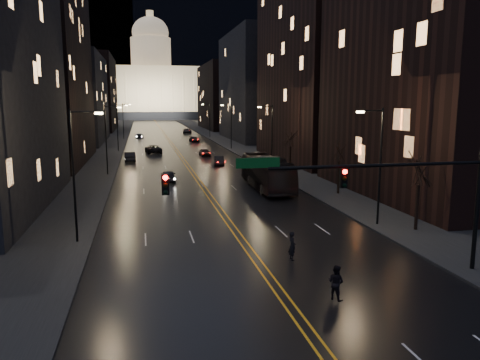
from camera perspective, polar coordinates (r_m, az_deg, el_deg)
ground at (r=24.78m, az=4.41°, el=-12.92°), size 900.00×900.00×0.00m
road at (r=152.39m, az=-9.43°, el=5.88°), size 20.00×320.00×0.02m
sidewalk_left at (r=152.43m, az=-14.72°, el=5.72°), size 8.00×320.00×0.16m
sidewalk_right at (r=153.62m, az=-4.18°, el=6.04°), size 8.00×320.00×0.16m
center_line at (r=152.39m, az=-9.43°, el=5.89°), size 0.62×320.00×0.01m
building_left_mid at (r=77.46m, az=-23.17°, el=12.17°), size 12.00×30.00×28.00m
building_left_far at (r=114.88m, az=-19.37°, el=9.30°), size 12.00×34.00×20.00m
building_left_dist at (r=162.62m, az=-17.24°, el=10.04°), size 12.00×40.00×24.00m
building_right_near at (r=50.23m, az=21.85°, el=11.79°), size 12.00×26.00×24.00m
building_right_tall at (r=77.62m, az=9.39°, el=16.50°), size 12.00×30.00×38.00m
building_right_mid at (r=117.28m, az=1.75°, el=11.29°), size 12.00×34.00×26.00m
building_right_dist at (r=164.28m, az=-2.25°, el=10.09°), size 12.00×40.00×22.00m
mountain_ridge at (r=408.43m, az=-5.45°, el=17.34°), size 520.00×60.00×130.00m
capitol at (r=272.14m, az=-10.68°, el=11.02°), size 90.00×50.00×58.50m
traffic_signal at (r=25.59m, az=17.36°, el=-0.69°), size 17.29×0.45×7.00m
streetlamp_right_near at (r=36.61m, az=16.49°, el=2.30°), size 2.13×0.25×9.00m
streetlamp_left_near at (r=32.54m, az=-19.35°, el=1.28°), size 2.13×0.25×9.00m
streetlamp_right_mid at (r=64.48m, az=3.77°, el=5.65°), size 2.13×0.25×9.00m
streetlamp_left_mid at (r=62.26m, az=-15.86°, el=5.17°), size 2.13×0.25×9.00m
streetlamp_right_far at (r=93.68m, az=-1.20°, el=6.88°), size 2.13×0.25×9.00m
streetlamp_left_far at (r=92.16m, az=-14.62°, el=6.53°), size 2.13×0.25×9.00m
streetlamp_right_dist at (r=123.26m, az=-3.80°, el=7.51°), size 2.13×0.25×9.00m
streetlamp_left_dist at (r=122.11m, az=-13.98°, el=7.23°), size 2.13×0.25×9.00m
tree_right_near at (r=36.09m, az=21.01°, el=1.06°), size 2.40×2.40×6.65m
tree_right_mid at (r=48.34m, az=12.03°, el=3.49°), size 2.40×2.40×6.65m
tree_right_far at (r=63.24m, az=6.17°, el=5.03°), size 2.40×2.40×6.65m
bus at (r=51.01m, az=3.28°, el=0.90°), size 3.12×12.91×3.59m
oncoming_car_a at (r=56.11m, az=-8.74°, el=0.48°), size 1.79×4.26×1.44m
oncoming_car_b at (r=76.59m, az=-13.28°, el=2.79°), size 1.93×4.79×1.55m
oncoming_car_c at (r=88.16m, az=-10.52°, el=3.75°), size 3.25×5.86×1.55m
oncoming_car_d at (r=123.84m, az=-12.18°, el=5.27°), size 2.32×4.65×1.30m
receding_car_a at (r=70.22m, az=-2.57°, el=2.37°), size 1.98×4.28×1.36m
receding_car_b at (r=81.90m, az=-4.32°, el=3.38°), size 1.79×4.08×1.37m
receding_car_c at (r=110.70m, az=-5.60°, el=4.95°), size 2.33×4.69×1.31m
receding_car_d at (r=141.73m, az=-6.45°, el=5.98°), size 2.91×5.60×1.51m
pedestrian_a at (r=28.52m, az=6.37°, el=-8.00°), size 0.46×0.67×1.77m
pedestrian_b at (r=23.49m, az=11.61°, el=-12.13°), size 0.87×0.95×1.73m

